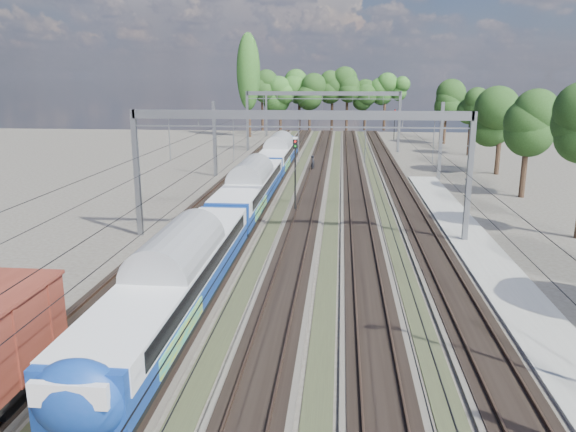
# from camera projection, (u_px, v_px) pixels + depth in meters

# --- Properties ---
(track_bed) EXTENTS (21.00, 130.00, 0.34)m
(track_bed) POSITION_uv_depth(u_px,v_px,m) (310.00, 194.00, 54.25)
(track_bed) COLOR #47423A
(track_bed) RESTS_ON ground
(platform) EXTENTS (3.00, 70.00, 0.30)m
(platform) POSITION_uv_depth(u_px,v_px,m) (515.00, 297.00, 29.00)
(platform) COLOR gray
(platform) RESTS_ON ground
(catenary) EXTENTS (25.65, 130.00, 9.00)m
(catenary) POSITION_uv_depth(u_px,v_px,m) (318.00, 122.00, 60.12)
(catenary) COLOR slate
(catenary) RESTS_ON ground
(tree_belt) EXTENTS (39.70, 101.55, 12.28)m
(tree_belt) POSITION_uv_depth(u_px,v_px,m) (365.00, 92.00, 99.19)
(tree_belt) COLOR black
(tree_belt) RESTS_ON ground
(poplar) EXTENTS (4.40, 4.40, 19.04)m
(poplar) POSITION_uv_depth(u_px,v_px,m) (248.00, 72.00, 103.90)
(poplar) COLOR black
(poplar) RESTS_ON ground
(emu_train) EXTENTS (3.04, 64.30, 4.45)m
(emu_train) POSITION_uv_depth(u_px,v_px,m) (250.00, 184.00, 46.16)
(emu_train) COLOR black
(emu_train) RESTS_ON ground
(worker) EXTENTS (0.46, 0.70, 1.93)m
(worker) POSITION_uv_depth(u_px,v_px,m) (313.00, 163.00, 67.99)
(worker) COLOR black
(worker) RESTS_ON ground
(signal_near) EXTENTS (0.39, 0.35, 6.12)m
(signal_near) POSITION_uv_depth(u_px,v_px,m) (295.00, 166.00, 47.08)
(signal_near) COLOR black
(signal_near) RESTS_ON ground
(signal_far) EXTENTS (0.34, 0.31, 5.40)m
(signal_far) POSITION_uv_depth(u_px,v_px,m) (395.00, 121.00, 101.26)
(signal_far) COLOR black
(signal_far) RESTS_ON ground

